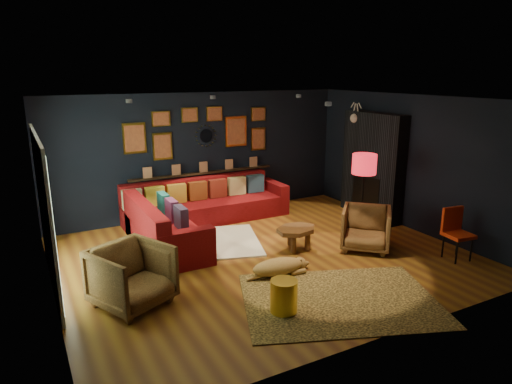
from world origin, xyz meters
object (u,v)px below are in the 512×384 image
pouf (187,244)px  coffee_table (296,232)px  floor_lamp (364,168)px  dog (278,264)px  armchair_left (132,273)px  orange_chair (456,229)px  sectional (191,215)px  gold_stool (284,296)px  armchair_right (366,227)px

pouf → coffee_table: bearing=-22.8°
floor_lamp → dog: size_ratio=1.42×
pouf → armchair_left: bearing=-132.9°
coffee_table → armchair_left: (-2.96, -0.59, 0.12)m
orange_chair → floor_lamp: size_ratio=0.54×
orange_chair → dog: size_ratio=0.77×
sectional → pouf: size_ratio=7.31×
pouf → dog: size_ratio=0.42×
gold_stool → floor_lamp: floor_lamp is taller
armchair_left → floor_lamp: floor_lamp is taller
armchair_left → orange_chair: bearing=-35.5°
coffee_table → armchair_right: armchair_right is taller
sectional → orange_chair: sectional is taller
floor_lamp → dog: floor_lamp is taller
armchair_left → armchair_right: 4.06m
gold_stool → pouf: bearing=100.2°
coffee_table → pouf: coffee_table is taller
orange_chair → pouf: bearing=157.0°
sectional → floor_lamp: 3.38m
dog → coffee_table: bearing=46.2°
sectional → pouf: sectional is taller
pouf → armchair_left: armchair_left is taller
armchair_left → dog: 2.18m
sectional → gold_stool: bearing=-90.9°
armchair_left → dog: size_ratio=0.81×
orange_chair → dog: 3.05m
armchair_right → dog: armchair_right is taller
dog → floor_lamp: bearing=21.4°
sectional → coffee_table: size_ratio=3.97×
pouf → dog: dog is taller
gold_stool → floor_lamp: size_ratio=0.28×
armchair_right → orange_chair: orange_chair is taller
coffee_table → armchair_left: armchair_left is taller
orange_chair → coffee_table: bearing=151.8°
coffee_table → orange_chair: (2.13, -1.51, 0.17)m
floor_lamp → armchair_left: bearing=-172.8°
armchair_left → floor_lamp: bearing=-18.1°
coffee_table → armchair_right: bearing=-25.2°
armchair_right → floor_lamp: size_ratio=0.52×
floor_lamp → armchair_right: bearing=-122.1°
sectional → armchair_left: armchair_left is taller
gold_stool → sectional: bearing=89.1°
coffee_table → armchair_right: (1.10, -0.52, 0.08)m
coffee_table → armchair_right: 1.21m
sectional → coffee_table: sectional is taller
armchair_right → gold_stool: 2.68m
sectional → coffee_table: 2.20m
coffee_table → gold_stool: 2.14m
armchair_right → floor_lamp: (0.30, 0.47, 0.92)m
sectional → dog: sectional is taller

